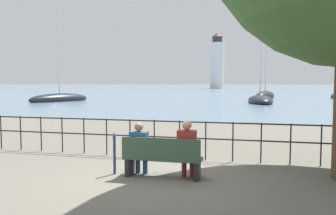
% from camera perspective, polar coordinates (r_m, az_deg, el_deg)
% --- Properties ---
extents(ground_plane, '(1000.00, 1000.00, 0.00)m').
position_cam_1_polar(ground_plane, '(7.38, -0.93, -12.01)').
color(ground_plane, '#605B51').
extents(harbor_water, '(600.00, 300.00, 0.01)m').
position_cam_1_polar(harbor_water, '(167.47, 13.00, 3.43)').
color(harbor_water, slate).
rests_on(harbor_water, ground_plane).
extents(park_bench, '(1.73, 0.45, 0.90)m').
position_cam_1_polar(park_bench, '(7.21, -1.06, -8.86)').
color(park_bench, '#334C38').
rests_on(park_bench, ground_plane).
extents(seated_person_left, '(0.39, 0.35, 1.20)m').
position_cam_1_polar(seated_person_left, '(7.39, -4.99, -6.75)').
color(seated_person_left, navy).
rests_on(seated_person_left, ground_plane).
extents(seated_person_right, '(0.40, 0.35, 1.28)m').
position_cam_1_polar(seated_person_right, '(7.12, 3.33, -6.84)').
color(seated_person_right, maroon).
rests_on(seated_person_right, ground_plane).
extents(promenade_railing, '(15.85, 0.04, 1.05)m').
position_cam_1_polar(promenade_railing, '(8.99, 2.02, -4.54)').
color(promenade_railing, black).
rests_on(promenade_railing, ground_plane).
extents(closed_umbrella, '(0.09, 0.09, 0.96)m').
position_cam_1_polar(closed_umbrella, '(7.59, -9.31, -7.44)').
color(closed_umbrella, navy).
rests_on(closed_umbrella, ground_plane).
extents(sailboat_1, '(4.84, 7.81, 12.49)m').
position_cam_1_polar(sailboat_1, '(39.51, -18.35, 1.51)').
color(sailboat_1, black).
rests_on(sailboat_1, ground_plane).
extents(sailboat_3, '(3.06, 6.82, 7.11)m').
position_cam_1_polar(sailboat_3, '(35.47, 15.74, 1.17)').
color(sailboat_3, black).
rests_on(sailboat_3, ground_plane).
extents(sailboat_5, '(3.75, 7.30, 10.59)m').
position_cam_1_polar(sailboat_5, '(46.52, 16.56, 1.94)').
color(sailboat_5, black).
rests_on(sailboat_5, ground_plane).
extents(harbor_lighthouse, '(5.37, 5.37, 21.41)m').
position_cam_1_polar(harbor_lighthouse, '(128.16, 8.53, 7.73)').
color(harbor_lighthouse, white).
rests_on(harbor_lighthouse, ground_plane).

